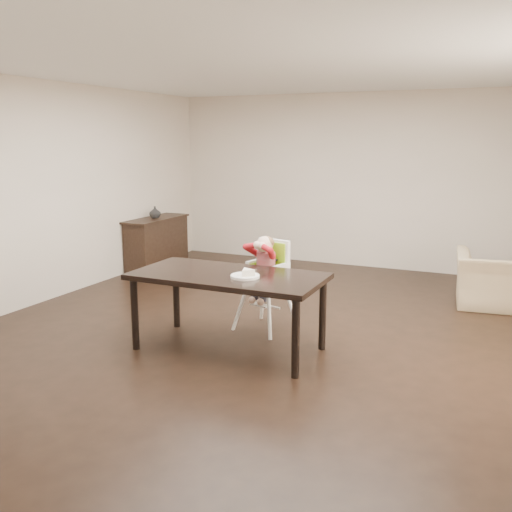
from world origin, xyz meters
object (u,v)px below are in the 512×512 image
Objects in this scene: dining_table at (228,282)px; high_chair at (267,264)px; armchair at (501,271)px; sideboard at (157,243)px.

dining_table is 0.73m from high_chair.
high_chair is at bearing 33.67° from armchair.
high_chair is 0.80× the size of sideboard.
sideboard is at bearing 157.65° from high_chair.
high_chair reaches higher than dining_table.
high_chair is 3.40m from sideboard.
armchair is (2.34, 2.59, -0.23)m from dining_table.
high_chair reaches higher than sideboard.
dining_table is 1.43× the size of sideboard.
armchair is 4.98m from sideboard.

